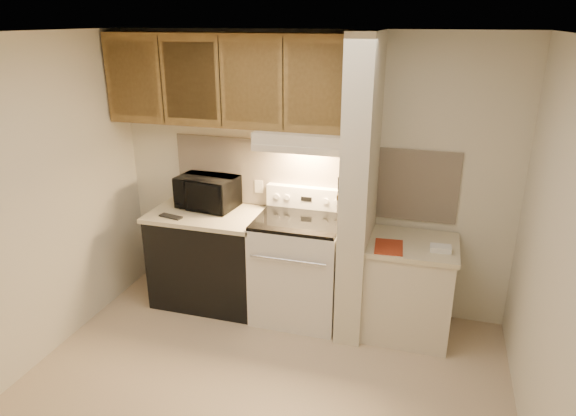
% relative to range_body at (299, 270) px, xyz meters
% --- Properties ---
extents(floor, '(3.60, 3.60, 0.00)m').
position_rel_range_body_xyz_m(floor, '(0.00, -1.16, -0.46)').
color(floor, beige).
rests_on(floor, ground).
extents(ceiling, '(3.60, 3.60, 0.00)m').
position_rel_range_body_xyz_m(ceiling, '(0.00, -1.16, 2.04)').
color(ceiling, white).
rests_on(ceiling, wall_back).
extents(wall_back, '(3.60, 2.50, 0.02)m').
position_rel_range_body_xyz_m(wall_back, '(0.00, 0.34, 0.79)').
color(wall_back, beige).
rests_on(wall_back, floor).
extents(wall_left, '(0.02, 3.00, 2.50)m').
position_rel_range_body_xyz_m(wall_left, '(-1.80, -1.16, 0.79)').
color(wall_left, beige).
rests_on(wall_left, floor).
extents(wall_right, '(0.02, 3.00, 2.50)m').
position_rel_range_body_xyz_m(wall_right, '(1.80, -1.16, 0.79)').
color(wall_right, beige).
rests_on(wall_right, floor).
extents(backsplash, '(2.60, 0.02, 0.63)m').
position_rel_range_body_xyz_m(backsplash, '(0.00, 0.33, 0.78)').
color(backsplash, beige).
rests_on(backsplash, wall_back).
extents(range_body, '(0.76, 0.65, 0.92)m').
position_rel_range_body_xyz_m(range_body, '(0.00, 0.00, 0.00)').
color(range_body, silver).
rests_on(range_body, floor).
extents(oven_window, '(0.50, 0.01, 0.30)m').
position_rel_range_body_xyz_m(oven_window, '(0.00, -0.32, 0.04)').
color(oven_window, black).
rests_on(oven_window, range_body).
extents(oven_handle, '(0.65, 0.02, 0.02)m').
position_rel_range_body_xyz_m(oven_handle, '(0.00, -0.35, 0.26)').
color(oven_handle, silver).
rests_on(oven_handle, range_body).
extents(cooktop, '(0.74, 0.64, 0.03)m').
position_rel_range_body_xyz_m(cooktop, '(0.00, 0.00, 0.48)').
color(cooktop, black).
rests_on(cooktop, range_body).
extents(range_backguard, '(0.76, 0.08, 0.20)m').
position_rel_range_body_xyz_m(range_backguard, '(0.00, 0.28, 0.59)').
color(range_backguard, silver).
rests_on(range_backguard, range_body).
extents(range_display, '(0.10, 0.01, 0.04)m').
position_rel_range_body_xyz_m(range_display, '(0.00, 0.24, 0.59)').
color(range_display, black).
rests_on(range_display, range_backguard).
extents(range_knob_left_outer, '(0.05, 0.02, 0.05)m').
position_rel_range_body_xyz_m(range_knob_left_outer, '(-0.28, 0.24, 0.59)').
color(range_knob_left_outer, silver).
rests_on(range_knob_left_outer, range_backguard).
extents(range_knob_left_inner, '(0.05, 0.02, 0.05)m').
position_rel_range_body_xyz_m(range_knob_left_inner, '(-0.18, 0.24, 0.59)').
color(range_knob_left_inner, silver).
rests_on(range_knob_left_inner, range_backguard).
extents(range_knob_right_inner, '(0.05, 0.02, 0.05)m').
position_rel_range_body_xyz_m(range_knob_right_inner, '(0.18, 0.24, 0.59)').
color(range_knob_right_inner, silver).
rests_on(range_knob_right_inner, range_backguard).
extents(range_knob_right_outer, '(0.05, 0.02, 0.05)m').
position_rel_range_body_xyz_m(range_knob_right_outer, '(0.28, 0.24, 0.59)').
color(range_knob_right_outer, silver).
rests_on(range_knob_right_outer, range_backguard).
extents(dishwasher_front, '(1.00, 0.63, 0.87)m').
position_rel_range_body_xyz_m(dishwasher_front, '(-0.88, 0.01, -0.03)').
color(dishwasher_front, black).
rests_on(dishwasher_front, floor).
extents(left_countertop, '(1.04, 0.67, 0.04)m').
position_rel_range_body_xyz_m(left_countertop, '(-0.88, 0.01, 0.43)').
color(left_countertop, beige).
rests_on(left_countertop, dishwasher_front).
extents(spoon_rest, '(0.23, 0.11, 0.02)m').
position_rel_range_body_xyz_m(spoon_rest, '(-1.14, -0.19, 0.46)').
color(spoon_rest, black).
rests_on(spoon_rest, left_countertop).
extents(teal_jar, '(0.08, 0.08, 0.09)m').
position_rel_range_body_xyz_m(teal_jar, '(-1.23, 0.14, 0.50)').
color(teal_jar, '#285A57').
rests_on(teal_jar, left_countertop).
extents(outlet, '(0.08, 0.01, 0.12)m').
position_rel_range_body_xyz_m(outlet, '(-0.48, 0.32, 0.64)').
color(outlet, beige).
rests_on(outlet, backsplash).
extents(microwave, '(0.58, 0.42, 0.30)m').
position_rel_range_body_xyz_m(microwave, '(-0.93, 0.15, 0.60)').
color(microwave, black).
rests_on(microwave, left_countertop).
extents(partition_pillar, '(0.22, 0.70, 2.50)m').
position_rel_range_body_xyz_m(partition_pillar, '(0.51, -0.01, 0.79)').
color(partition_pillar, beige).
rests_on(partition_pillar, floor).
extents(pillar_trim, '(0.01, 0.70, 0.04)m').
position_rel_range_body_xyz_m(pillar_trim, '(0.39, -0.01, 0.84)').
color(pillar_trim, brown).
rests_on(pillar_trim, partition_pillar).
extents(knife_strip, '(0.02, 0.42, 0.04)m').
position_rel_range_body_xyz_m(knife_strip, '(0.39, -0.06, 0.86)').
color(knife_strip, black).
rests_on(knife_strip, partition_pillar).
extents(knife_blade_a, '(0.01, 0.03, 0.16)m').
position_rel_range_body_xyz_m(knife_blade_a, '(0.38, -0.23, 0.76)').
color(knife_blade_a, silver).
rests_on(knife_blade_a, knife_strip).
extents(knife_handle_a, '(0.02, 0.02, 0.10)m').
position_rel_range_body_xyz_m(knife_handle_a, '(0.38, -0.21, 0.91)').
color(knife_handle_a, black).
rests_on(knife_handle_a, knife_strip).
extents(knife_blade_b, '(0.01, 0.04, 0.18)m').
position_rel_range_body_xyz_m(knife_blade_b, '(0.38, -0.13, 0.75)').
color(knife_blade_b, silver).
rests_on(knife_blade_b, knife_strip).
extents(knife_handle_b, '(0.02, 0.02, 0.10)m').
position_rel_range_body_xyz_m(knife_handle_b, '(0.38, -0.14, 0.91)').
color(knife_handle_b, black).
rests_on(knife_handle_b, knife_strip).
extents(knife_blade_c, '(0.01, 0.04, 0.20)m').
position_rel_range_body_xyz_m(knife_blade_c, '(0.38, -0.05, 0.74)').
color(knife_blade_c, silver).
rests_on(knife_blade_c, knife_strip).
extents(knife_handle_c, '(0.02, 0.02, 0.10)m').
position_rel_range_body_xyz_m(knife_handle_c, '(0.38, -0.06, 0.91)').
color(knife_handle_c, black).
rests_on(knife_handle_c, knife_strip).
extents(knife_blade_d, '(0.01, 0.04, 0.16)m').
position_rel_range_body_xyz_m(knife_blade_d, '(0.38, 0.03, 0.76)').
color(knife_blade_d, silver).
rests_on(knife_blade_d, knife_strip).
extents(knife_handle_d, '(0.02, 0.02, 0.10)m').
position_rel_range_body_xyz_m(knife_handle_d, '(0.38, 0.02, 0.91)').
color(knife_handle_d, black).
rests_on(knife_handle_d, knife_strip).
extents(knife_blade_e, '(0.01, 0.04, 0.18)m').
position_rel_range_body_xyz_m(knife_blade_e, '(0.38, 0.10, 0.75)').
color(knife_blade_e, silver).
rests_on(knife_blade_e, knife_strip).
extents(knife_handle_e, '(0.02, 0.02, 0.10)m').
position_rel_range_body_xyz_m(knife_handle_e, '(0.38, 0.10, 0.91)').
color(knife_handle_e, black).
rests_on(knife_handle_e, knife_strip).
extents(oven_mitt, '(0.03, 0.09, 0.22)m').
position_rel_range_body_xyz_m(oven_mitt, '(0.38, 0.17, 0.76)').
color(oven_mitt, gray).
rests_on(oven_mitt, partition_pillar).
extents(right_cab_base, '(0.70, 0.60, 0.81)m').
position_rel_range_body_xyz_m(right_cab_base, '(0.97, -0.01, -0.06)').
color(right_cab_base, beige).
rests_on(right_cab_base, floor).
extents(right_countertop, '(0.74, 0.64, 0.04)m').
position_rel_range_body_xyz_m(right_countertop, '(0.97, -0.01, 0.37)').
color(right_countertop, beige).
rests_on(right_countertop, right_cab_base).
extents(red_folder, '(0.24, 0.32, 0.01)m').
position_rel_range_body_xyz_m(red_folder, '(0.79, -0.16, 0.40)').
color(red_folder, '#992F17').
rests_on(red_folder, right_countertop).
extents(white_box, '(0.17, 0.12, 0.04)m').
position_rel_range_body_xyz_m(white_box, '(1.19, -0.11, 0.41)').
color(white_box, white).
rests_on(white_box, right_countertop).
extents(range_hood, '(0.78, 0.44, 0.15)m').
position_rel_range_body_xyz_m(range_hood, '(0.00, 0.12, 1.17)').
color(range_hood, beige).
rests_on(range_hood, upper_cabinets).
extents(hood_lip, '(0.78, 0.04, 0.06)m').
position_rel_range_body_xyz_m(hood_lip, '(0.00, -0.08, 1.12)').
color(hood_lip, beige).
rests_on(hood_lip, range_hood).
extents(upper_cabinets, '(2.18, 0.33, 0.77)m').
position_rel_range_body_xyz_m(upper_cabinets, '(-0.69, 0.17, 1.62)').
color(upper_cabinets, brown).
rests_on(upper_cabinets, wall_back).
extents(cab_door_a, '(0.46, 0.01, 0.63)m').
position_rel_range_body_xyz_m(cab_door_a, '(-1.51, 0.01, 1.62)').
color(cab_door_a, brown).
rests_on(cab_door_a, upper_cabinets).
extents(cab_gap_a, '(0.01, 0.01, 0.73)m').
position_rel_range_body_xyz_m(cab_gap_a, '(-1.23, 0.01, 1.62)').
color(cab_gap_a, black).
rests_on(cab_gap_a, upper_cabinets).
extents(cab_door_b, '(0.46, 0.01, 0.63)m').
position_rel_range_body_xyz_m(cab_door_b, '(-0.96, 0.01, 1.62)').
color(cab_door_b, brown).
rests_on(cab_door_b, upper_cabinets).
extents(cab_gap_b, '(0.01, 0.01, 0.73)m').
position_rel_range_body_xyz_m(cab_gap_b, '(-0.69, 0.01, 1.62)').
color(cab_gap_b, black).
rests_on(cab_gap_b, upper_cabinets).
extents(cab_door_c, '(0.46, 0.01, 0.63)m').
position_rel_range_body_xyz_m(cab_door_c, '(-0.42, 0.01, 1.62)').
color(cab_door_c, brown).
rests_on(cab_door_c, upper_cabinets).
extents(cab_gap_c, '(0.01, 0.01, 0.73)m').
position_rel_range_body_xyz_m(cab_gap_c, '(-0.14, 0.01, 1.62)').
color(cab_gap_c, black).
rests_on(cab_gap_c, upper_cabinets).
extents(cab_door_d, '(0.46, 0.01, 0.63)m').
position_rel_range_body_xyz_m(cab_door_d, '(0.13, 0.01, 1.62)').
color(cab_door_d, brown).
rests_on(cab_door_d, upper_cabinets).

